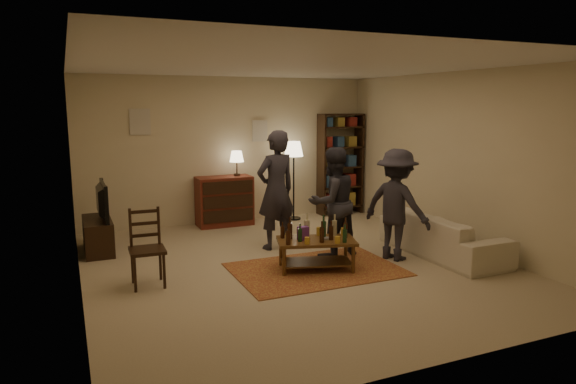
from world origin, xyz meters
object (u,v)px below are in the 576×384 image
tv_stand (98,227)px  person_left (276,190)px  bookshelf (340,163)px  sofa (442,235)px  floor_lamp (294,154)px  dresser (225,200)px  person_right (333,202)px  dining_chair (146,244)px  person_by_sofa (396,205)px  coffee_table (316,242)px

tv_stand → person_left: size_ratio=0.58×
bookshelf → sofa: size_ratio=0.97×
floor_lamp → dresser: bearing=177.3°
person_right → sofa: bearing=150.9°
bookshelf → dining_chair: bearing=-147.0°
person_right → person_by_sofa: bearing=139.5°
dresser → person_by_sofa: size_ratio=0.86×
coffee_table → bookshelf: bearing=55.9°
coffee_table → tv_stand: tv_stand is taller
dresser → person_by_sofa: (1.63, -3.00, 0.32)m
dining_chair → bookshelf: (4.23, 2.74, 0.53)m
dresser → person_by_sofa: person_by_sofa is taller
sofa → person_right: size_ratio=1.30×
dresser → bookshelf: bookshelf is taller
tv_stand → person_by_sofa: (3.89, -2.09, 0.41)m
floor_lamp → person_right: 2.53m
dining_chair → person_left: 2.28m
dresser → sofa: (2.39, -3.11, -0.17)m
coffee_table → person_by_sofa: (1.27, -0.00, 0.41)m
dining_chair → dresser: dresser is taller
sofa → person_left: 2.56m
dining_chair → tv_stand: size_ratio=0.91×
dining_chair → sofa: dining_chair is taller
person_left → coffee_table: bearing=81.0°
dining_chair → sofa: 4.21m
dining_chair → bookshelf: size_ratio=0.48×
tv_stand → dresser: size_ratio=0.78×
bookshelf → sofa: (-0.05, -3.18, -0.73)m
person_right → person_by_sofa: person_right is taller
dining_chair → person_left: size_ratio=0.53×
person_left → sofa: bearing=135.4°
person_left → person_right: (0.60, -0.71, -0.11)m
coffee_table → person_right: person_right is taller
dresser → sofa: dresser is taller
bookshelf → floor_lamp: bearing=-173.2°
floor_lamp → person_right: (-0.48, -2.44, -0.46)m
person_right → person_by_sofa: (0.76, -0.50, -0.01)m
floor_lamp → sofa: bearing=-71.2°
dining_chair → bookshelf: bookshelf is taller
dining_chair → sofa: size_ratio=0.46×
person_right → coffee_table: bearing=36.5°
dresser → person_by_sofa: bearing=-61.4°
tv_stand → floor_lamp: bearing=13.3°
coffee_table → person_left: bearing=93.8°
person_left → person_by_sofa: bearing=125.6°
bookshelf → person_left: 2.86m
tv_stand → person_left: (2.53, -0.89, 0.53)m
person_left → person_right: 0.93m
person_by_sofa → floor_lamp: bearing=-17.8°
dresser → floor_lamp: floor_lamp is taller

